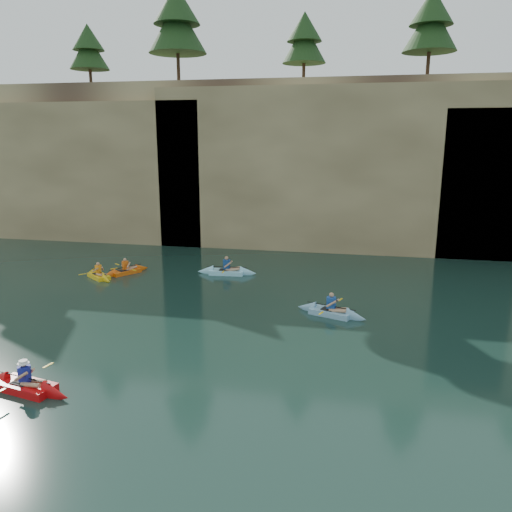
# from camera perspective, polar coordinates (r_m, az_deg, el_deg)

# --- Properties ---
(ground) EXTENTS (160.00, 160.00, 0.00)m
(ground) POSITION_cam_1_polar(r_m,az_deg,el_deg) (14.79, -5.75, -18.13)
(ground) COLOR black
(ground) RESTS_ON ground
(cliff) EXTENTS (70.00, 16.00, 12.00)m
(cliff) POSITION_cam_1_polar(r_m,az_deg,el_deg) (42.21, 6.42, 11.03)
(cliff) COLOR tan
(cliff) RESTS_ON ground
(cliff_slab_west) EXTENTS (26.00, 2.40, 10.56)m
(cliff_slab_west) POSITION_cam_1_polar(r_m,az_deg,el_deg) (42.12, -23.29, 9.05)
(cliff_slab_west) COLOR tan
(cliff_slab_west) RESTS_ON ground
(cliff_slab_center) EXTENTS (24.00, 2.40, 11.40)m
(cliff_slab_center) POSITION_cam_1_polar(r_m,az_deg,el_deg) (34.70, 8.58, 9.96)
(cliff_slab_center) COLOR tan
(cliff_slab_center) RESTS_ON ground
(sea_cave_west) EXTENTS (4.50, 1.00, 4.00)m
(sea_cave_west) POSITION_cam_1_polar(r_m,az_deg,el_deg) (40.80, -21.07, 4.49)
(sea_cave_west) COLOR black
(sea_cave_west) RESTS_ON ground
(sea_cave_center) EXTENTS (3.50, 1.00, 3.20)m
(sea_cave_center) POSITION_cam_1_polar(r_m,az_deg,el_deg) (35.39, -1.47, 3.48)
(sea_cave_center) COLOR black
(sea_cave_center) RESTS_ON ground
(sea_cave_east) EXTENTS (5.00, 1.00, 4.50)m
(sea_cave_east) POSITION_cam_1_polar(r_m,az_deg,el_deg) (34.92, 21.56, 3.49)
(sea_cave_east) COLOR black
(sea_cave_east) RESTS_ON ground
(cliff_pines) EXTENTS (56.00, 6.00, 7.83)m
(cliff_pines) POSITION_cam_1_polar(r_m,az_deg,el_deg) (38.09, 6.07, 25.80)
(cliff_pines) COLOR black
(cliff_pines) RESTS_ON cliff
(main_kayaker) EXTENTS (3.48, 2.28, 1.26)m
(main_kayaker) POSITION_cam_1_polar(r_m,az_deg,el_deg) (17.62, -24.81, -13.30)
(main_kayaker) COLOR red
(main_kayaker) RESTS_ON ground
(kayaker_orange) EXTENTS (2.24, 2.90, 1.15)m
(kayaker_orange) POSITION_cam_1_polar(r_m,az_deg,el_deg) (29.88, -14.68, -1.70)
(kayaker_orange) COLOR #EE5D0F
(kayaker_orange) RESTS_ON ground
(kayaker_ltblue_near) EXTENTS (3.35, 2.41, 1.30)m
(kayaker_ltblue_near) POSITION_cam_1_polar(r_m,az_deg,el_deg) (22.55, 8.55, -6.32)
(kayaker_ltblue_near) COLOR #7CAFCF
(kayaker_ltblue_near) RESTS_ON ground
(kayaker_yellow) EXTENTS (2.63, 2.24, 1.14)m
(kayaker_yellow) POSITION_cam_1_polar(r_m,az_deg,el_deg) (29.38, -17.52, -2.15)
(kayaker_yellow) COLOR yellow
(kayaker_yellow) RESTS_ON ground
(kayaker_ltblue_mid) EXTENTS (3.52, 2.58, 1.32)m
(kayaker_ltblue_mid) POSITION_cam_1_polar(r_m,az_deg,el_deg) (28.83, -3.36, -1.78)
(kayaker_ltblue_mid) COLOR #98E3FF
(kayaker_ltblue_mid) RESTS_ON ground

